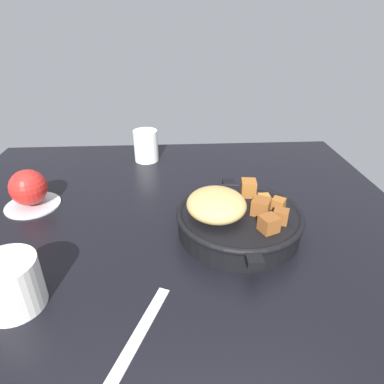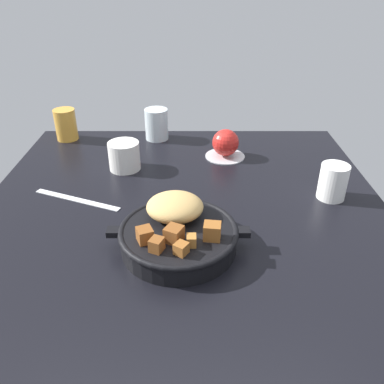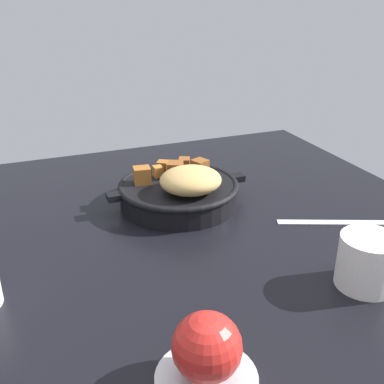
{
  "view_description": "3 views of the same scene",
  "coord_description": "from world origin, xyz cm",
  "px_view_note": "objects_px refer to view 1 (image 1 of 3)",
  "views": [
    {
      "loc": [
        -50.24,
        -1.29,
        35.89
      ],
      "look_at": [
        1.5,
        -4.3,
        7.53
      ],
      "focal_mm": 30.92,
      "sensor_mm": 36.0,
      "label": 1
    },
    {
      "loc": [
        1.85,
        -73.67,
        47.92
      ],
      "look_at": [
        1.96,
        -3.28,
        6.97
      ],
      "focal_mm": 37.13,
      "sensor_mm": 36.0,
      "label": 2
    },
    {
      "loc": [
        26.2,
        62.46,
        38.43
      ],
      "look_at": [
        1.2,
        -0.9,
        7.84
      ],
      "focal_mm": 43.33,
      "sensor_mm": 36.0,
      "label": 3
    }
  ],
  "objects_px": {
    "cast_iron_skillet": "(236,217)",
    "butter_knife": "(127,356)",
    "red_apple": "(28,187)",
    "white_creamer_pitcher": "(146,146)",
    "ceramic_mug_white": "(10,284)"
  },
  "relations": [
    {
      "from": "cast_iron_skillet",
      "to": "butter_knife",
      "type": "relative_size",
      "value": 1.2
    },
    {
      "from": "red_apple",
      "to": "white_creamer_pitcher",
      "type": "bearing_deg",
      "value": -44.25
    },
    {
      "from": "ceramic_mug_white",
      "to": "white_creamer_pitcher",
      "type": "relative_size",
      "value": 0.98
    },
    {
      "from": "red_apple",
      "to": "butter_knife",
      "type": "xyz_separation_m",
      "value": [
        -0.36,
        -0.24,
        -0.04
      ]
    },
    {
      "from": "butter_knife",
      "to": "cast_iron_skillet",
      "type": "bearing_deg",
      "value": -12.97
    },
    {
      "from": "cast_iron_skillet",
      "to": "white_creamer_pitcher",
      "type": "relative_size",
      "value": 3.24
    },
    {
      "from": "red_apple",
      "to": "ceramic_mug_white",
      "type": "xyz_separation_m",
      "value": [
        -0.27,
        -0.08,
        -0.01
      ]
    },
    {
      "from": "butter_knife",
      "to": "ceramic_mug_white",
      "type": "distance_m",
      "value": 0.19
    },
    {
      "from": "butter_knife",
      "to": "ceramic_mug_white",
      "type": "relative_size",
      "value": 2.77
    },
    {
      "from": "cast_iron_skillet",
      "to": "white_creamer_pitcher",
      "type": "height_order",
      "value": "cast_iron_skillet"
    },
    {
      "from": "red_apple",
      "to": "butter_knife",
      "type": "height_order",
      "value": "red_apple"
    },
    {
      "from": "ceramic_mug_white",
      "to": "white_creamer_pitcher",
      "type": "distance_m",
      "value": 0.52
    },
    {
      "from": "butter_knife",
      "to": "white_creamer_pitcher",
      "type": "height_order",
      "value": "white_creamer_pitcher"
    },
    {
      "from": "white_creamer_pitcher",
      "to": "ceramic_mug_white",
      "type": "bearing_deg",
      "value": 163.44
    },
    {
      "from": "white_creamer_pitcher",
      "to": "red_apple",
      "type": "bearing_deg",
      "value": 135.75
    }
  ]
}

